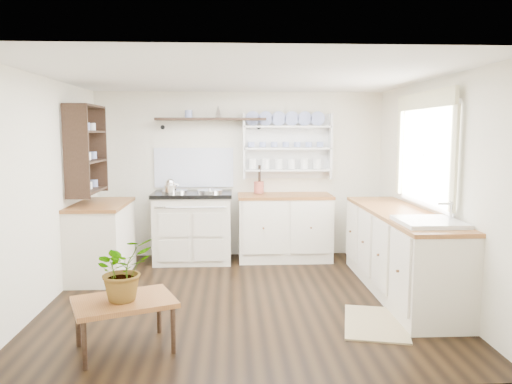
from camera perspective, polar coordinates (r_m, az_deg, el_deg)
floor at (r=5.40m, az=-1.38°, el=-12.00°), size 4.00×3.80×0.01m
wall_back at (r=7.03m, az=-1.81°, el=2.01°), size 4.00×0.02×2.30m
wall_right at (r=5.57m, az=19.64°, el=0.32°), size 0.02×3.80×2.30m
wall_left at (r=5.47m, az=-22.84°, el=0.07°), size 0.02×3.80×2.30m
ceiling at (r=5.14m, az=-1.45°, el=13.05°), size 4.00×3.80×0.01m
window at (r=5.66m, az=18.75°, el=4.67°), size 0.08×1.55×1.22m
aga_cooker at (r=6.82m, az=-7.21°, el=-3.89°), size 1.05×0.73×0.97m
back_cabinets at (r=6.87m, az=3.28°, el=-3.93°), size 1.27×0.63×0.90m
right_cabinets at (r=5.67m, az=16.14°, el=-6.52°), size 0.62×2.43×0.90m
belfast_sink at (r=4.91m, az=19.12°, el=-4.62°), size 0.55×0.60×0.45m
left_cabinets at (r=6.34m, az=-17.22°, el=-5.14°), size 0.62×1.13×0.90m
plate_rack at (r=7.02m, az=3.52°, el=5.30°), size 1.20×0.22×0.90m
high_shelf at (r=6.89m, az=-5.18°, el=8.20°), size 1.50×0.29×0.16m
left_shelving at (r=6.25m, az=-18.82°, el=4.71°), size 0.28×0.80×1.05m
kettle at (r=6.65m, az=-9.77°, el=0.59°), size 0.17×0.17×0.20m
utensil_crock at (r=6.84m, az=0.33°, el=0.53°), size 0.14×0.14×0.16m
center_table at (r=4.22m, az=-14.84°, el=-12.38°), size 0.92×0.80×0.42m
potted_plant at (r=4.13m, az=-14.96°, el=-8.50°), size 0.60×0.59×0.50m
floor_rug at (r=4.85m, az=13.49°, el=-14.35°), size 0.73×0.95×0.02m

